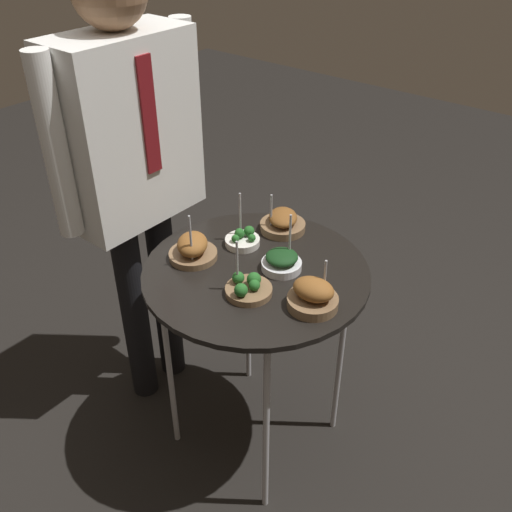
% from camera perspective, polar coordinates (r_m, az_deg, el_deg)
% --- Properties ---
extents(ground_plane, '(8.00, 8.00, 0.00)m').
position_cam_1_polar(ground_plane, '(2.25, 0.00, -17.14)').
color(ground_plane, black).
extents(serving_cart, '(0.69, 0.69, 0.75)m').
position_cam_1_polar(serving_cart, '(1.76, 0.00, -2.79)').
color(serving_cart, black).
rests_on(serving_cart, ground_plane).
extents(bowl_broccoli_front_left, '(0.11, 0.11, 0.17)m').
position_cam_1_polar(bowl_broccoli_front_left, '(1.84, -1.32, 1.71)').
color(bowl_broccoli_front_left, silver).
rests_on(bowl_broccoli_front_left, serving_cart).
extents(bowl_spinach_far_rim, '(0.12, 0.12, 0.18)m').
position_cam_1_polar(bowl_spinach_far_rim, '(1.72, 2.59, -0.53)').
color(bowl_spinach_far_rim, silver).
rests_on(bowl_spinach_far_rim, serving_cart).
extents(bowl_roast_front_center, '(0.16, 0.15, 0.18)m').
position_cam_1_polar(bowl_roast_front_center, '(1.78, -6.35, 0.74)').
color(bowl_roast_front_center, brown).
rests_on(bowl_roast_front_center, serving_cart).
extents(bowl_roast_center, '(0.16, 0.15, 0.14)m').
position_cam_1_polar(bowl_roast_center, '(1.91, 2.69, 3.39)').
color(bowl_roast_center, brown).
rests_on(bowl_roast_center, serving_cart).
extents(bowl_broccoli_back_left, '(0.14, 0.14, 0.16)m').
position_cam_1_polar(bowl_broccoli_back_left, '(1.62, -0.81, -3.17)').
color(bowl_broccoli_back_left, brown).
rests_on(bowl_broccoli_back_left, serving_cart).
extents(bowl_roast_front_right, '(0.14, 0.14, 0.14)m').
position_cam_1_polar(bowl_roast_front_right, '(1.58, 5.73, -3.97)').
color(bowl_roast_front_right, brown).
rests_on(bowl_roast_front_right, serving_cart).
extents(waiter_figure, '(0.59, 0.22, 1.59)m').
position_cam_1_polar(waiter_figure, '(1.89, -12.44, 10.05)').
color(waiter_figure, black).
rests_on(waiter_figure, ground_plane).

